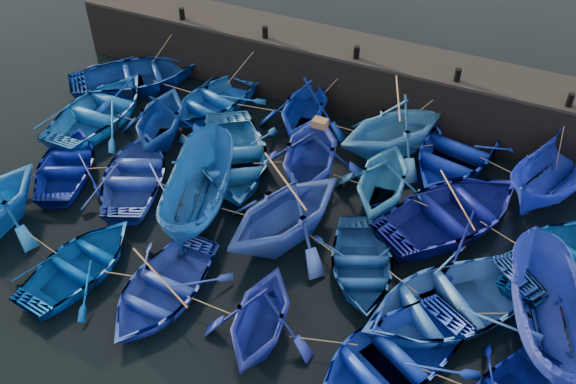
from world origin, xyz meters
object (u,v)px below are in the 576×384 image
at_px(boat_0, 136,76).
at_px(boat_13, 67,164).
at_px(boat_8, 232,157).
at_px(wooden_crate, 320,123).

distance_m(boat_0, boat_13, 6.22).
relative_size(boat_0, boat_8, 1.02).
height_order(boat_13, wooden_crate, wooden_crate).
bearing_deg(wooden_crate, boat_8, -168.66).
xyz_separation_m(boat_8, boat_13, (-5.40, -2.83, -0.13)).
bearing_deg(boat_0, wooden_crate, -148.33).
xyz_separation_m(boat_8, wooden_crate, (3.21, 0.64, 2.06)).
bearing_deg(boat_0, boat_8, -159.75).
relative_size(boat_13, wooden_crate, 8.53).
distance_m(boat_13, wooden_crate, 9.54).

